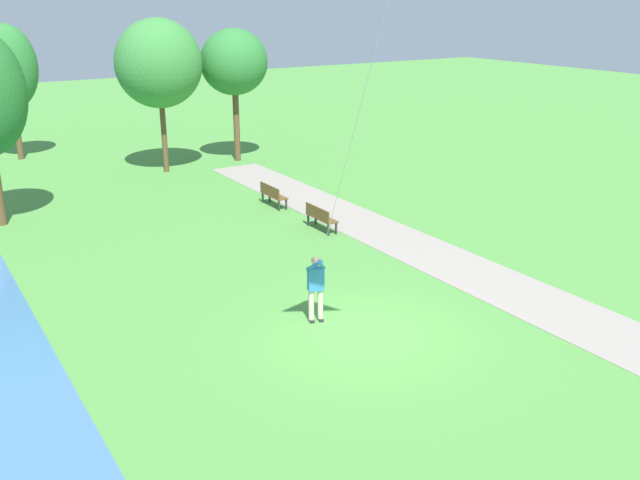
% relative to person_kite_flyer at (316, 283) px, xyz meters
% --- Properties ---
extents(ground_plane, '(120.00, 120.00, 0.00)m').
position_rel_person_kite_flyer_xyz_m(ground_plane, '(0.67, -1.32, -1.05)').
color(ground_plane, '#4C8E3D').
extents(walkway_path, '(2.58, 32.01, 0.02)m').
position_rel_person_kite_flyer_xyz_m(walkway_path, '(5.69, 0.68, -1.04)').
color(walkway_path, gray).
rests_on(walkway_path, ground).
extents(person_kite_flyer, '(0.50, 0.63, 1.83)m').
position_rel_person_kite_flyer_xyz_m(person_kite_flyer, '(0.00, 0.00, 0.00)').
color(person_kite_flyer, '#232328').
rests_on(person_kite_flyer, ground).
extents(park_bench_near_walkway, '(0.45, 1.50, 0.88)m').
position_rel_person_kite_flyer_xyz_m(park_bench_near_walkway, '(3.99, 6.17, -0.54)').
color(park_bench_near_walkway, brown).
rests_on(park_bench_near_walkway, ground).
extents(park_bench_far_walkway, '(0.45, 1.50, 0.88)m').
position_rel_person_kite_flyer_xyz_m(park_bench_far_walkway, '(3.97, 9.67, -0.54)').
color(park_bench_far_walkway, brown).
rests_on(park_bench_far_walkway, ground).
extents(tree_treeline_left, '(2.77, 2.29, 6.63)m').
position_rel_person_kite_flyer_xyz_m(tree_treeline_left, '(-2.85, 24.03, 3.51)').
color(tree_treeline_left, brown).
rests_on(tree_treeline_left, ground).
extents(tree_treeline_right, '(3.95, 3.65, 6.99)m').
position_rel_person_kite_flyer_xyz_m(tree_treeline_right, '(2.48, 17.47, 3.93)').
color(tree_treeline_right, brown).
rests_on(tree_treeline_right, ground).
extents(tree_horizon_far, '(3.33, 2.95, 6.44)m').
position_rel_person_kite_flyer_xyz_m(tree_horizon_far, '(6.39, 17.84, 3.77)').
color(tree_horizon_far, brown).
rests_on(tree_horizon_far, ground).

